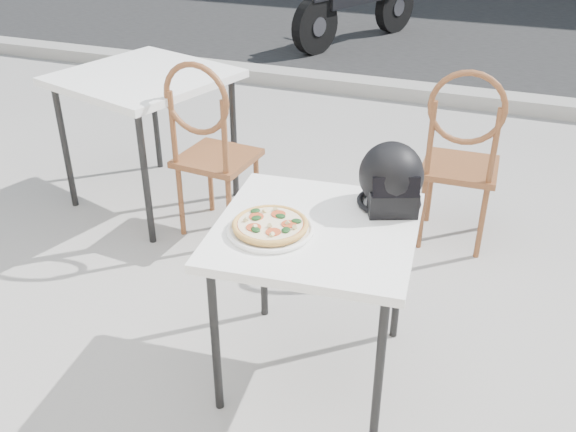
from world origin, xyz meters
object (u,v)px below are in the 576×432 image
(plate, at_px, (270,230))
(cafe_chair_main, at_px, (462,151))
(cafe_chair_side, at_px, (209,141))
(motorcycle, at_px, (358,3))
(cafe_table_main, at_px, (316,240))
(pizza, at_px, (270,224))
(cafe_table_side, at_px, (144,86))
(helmet, at_px, (391,179))

(plate, height_order, cafe_chair_main, cafe_chair_main)
(cafe_chair_side, relative_size, motorcycle, 0.55)
(cafe_table_main, bearing_deg, cafe_chair_main, 71.85)
(cafe_chair_side, xyz_separation_m, motorcycle, (-0.36, 4.43, -0.13))
(pizza, relative_size, cafe_chair_side, 0.28)
(cafe_chair_main, distance_m, cafe_table_side, 1.81)
(cafe_chair_side, bearing_deg, pizza, 132.66)
(cafe_chair_side, bearing_deg, plate, 132.65)
(plate, bearing_deg, pizza, 74.02)
(cafe_chair_main, bearing_deg, cafe_chair_side, 13.60)
(cafe_table_main, bearing_deg, cafe_table_side, 141.91)
(cafe_chair_side, bearing_deg, motorcycle, -80.29)
(cafe_table_side, bearing_deg, helmet, -27.62)
(cafe_chair_side, height_order, motorcycle, cafe_chair_side)
(helmet, height_order, motorcycle, motorcycle)
(cafe_table_side, height_order, cafe_chair_side, cafe_chair_side)
(plate, xyz_separation_m, pizza, (0.00, 0.00, 0.02))
(helmet, height_order, cafe_chair_side, cafe_chair_side)
(cafe_chair_main, height_order, motorcycle, cafe_chair_main)
(plate, distance_m, cafe_chair_side, 1.22)
(motorcycle, bearing_deg, cafe_chair_main, -43.30)
(cafe_table_side, relative_size, cafe_chair_side, 1.05)
(plate, relative_size, helmet, 1.07)
(cafe_chair_main, height_order, cafe_chair_side, cafe_chair_side)
(plate, xyz_separation_m, cafe_table_side, (-1.26, 1.20, 0.03))
(pizza, bearing_deg, plate, -105.98)
(pizza, height_order, motorcycle, motorcycle)
(plate, height_order, cafe_table_side, cafe_table_side)
(cafe_chair_main, bearing_deg, helmet, 77.90)
(plate, relative_size, cafe_table_side, 0.34)
(plate, relative_size, cafe_chair_main, 0.35)
(cafe_table_main, relative_size, helmet, 2.39)
(cafe_table_main, height_order, cafe_chair_main, cafe_chair_main)
(plate, distance_m, cafe_table_side, 1.74)
(plate, distance_m, cafe_chair_main, 1.42)
(plate, distance_m, pizza, 0.02)
(motorcycle, bearing_deg, cafe_table_side, -67.31)
(pizza, height_order, helmet, helmet)
(plate, xyz_separation_m, motorcycle, (-1.10, 5.40, -0.27))
(cafe_chair_side, bearing_deg, cafe_chair_main, -159.75)
(pizza, relative_size, cafe_chair_main, 0.28)
(cafe_table_main, bearing_deg, motorcycle, 103.20)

